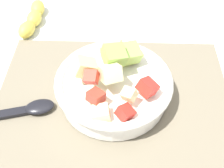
# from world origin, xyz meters

# --- Properties ---
(ground_plane) EXTENTS (2.40, 2.40, 0.00)m
(ground_plane) POSITION_xyz_m (0.00, 0.00, 0.00)
(ground_plane) COLOR silver
(placemat) EXTENTS (0.47, 0.37, 0.01)m
(placemat) POSITION_xyz_m (0.00, 0.00, 0.00)
(placemat) COLOR #756B56
(placemat) RESTS_ON ground_plane
(salad_bowl) EXTENTS (0.23, 0.23, 0.11)m
(salad_bowl) POSITION_xyz_m (0.00, -0.01, 0.04)
(salad_bowl) COLOR white
(salad_bowl) RESTS_ON placemat
(serving_spoon) EXTENTS (0.22, 0.08, 0.01)m
(serving_spoon) POSITION_xyz_m (0.19, 0.04, 0.01)
(serving_spoon) COLOR black
(serving_spoon) RESTS_ON placemat
(banana_whole) EXTENTS (0.05, 0.15, 0.04)m
(banana_whole) POSITION_xyz_m (0.21, -0.25, 0.02)
(banana_whole) COLOR yellow
(banana_whole) RESTS_ON ground_plane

